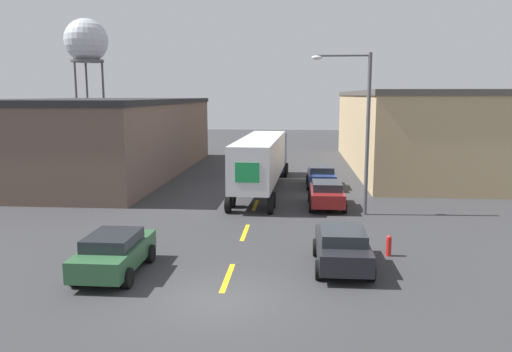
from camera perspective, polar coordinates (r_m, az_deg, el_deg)
The scene contains 12 objects.
ground_plane at distance 16.42m, azimuth -4.25°, elevation -13.93°, with size 160.00×160.00×0.00m, color #333335.
road_centerline at distance 23.87m, azimuth -1.26°, elevation -6.45°, with size 0.20×14.83×0.01m.
warehouse_left at distance 43.80m, azimuth -17.55°, elevation 4.38°, with size 13.91×26.43×6.17m.
warehouse_right at distance 46.62m, azimuth 17.06°, elevation 5.08°, with size 10.27×27.55×6.83m.
semi_truck at distance 34.17m, azimuth 0.83°, elevation 2.18°, with size 3.23×15.92×3.74m.
parked_car_left_near at distance 19.03m, azimuth -15.88°, elevation -8.35°, with size 2.08×4.28×1.53m.
parked_car_right_mid at distance 29.18m, azimuth 8.07°, elevation -2.01°, with size 2.08×4.28×1.53m.
parked_car_right_near at distance 19.22m, azimuth 9.81°, elevation -7.96°, with size 2.08×4.28×1.53m.
parked_car_right_far at distance 35.57m, azimuth 7.48°, elevation 0.02°, with size 2.08×4.28×1.53m.
water_tower at distance 69.92m, azimuth -18.83°, elevation 14.28°, with size 5.56×5.56×16.19m.
street_lamp at distance 27.24m, azimuth 11.90°, elevation 6.06°, with size 3.16×0.32×8.65m.
fire_hydrant at distance 21.08m, azimuth 14.93°, elevation -7.71°, with size 0.22×0.22×0.86m.
Camera 1 is at (2.42, -14.91, 6.44)m, focal length 35.00 mm.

